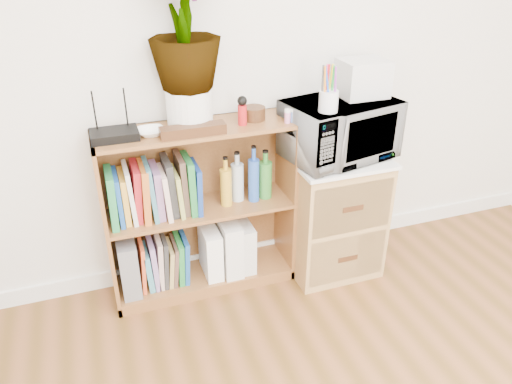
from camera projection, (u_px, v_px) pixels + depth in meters
name	position (u px, v px, depth m)	size (l,w,h in m)	color
skirting_board	(254.00, 250.00, 3.08)	(4.00, 0.02, 0.10)	white
bookshelf	(200.00, 211.00, 2.66)	(1.00, 0.30, 0.95)	brown
wicker_unit	(331.00, 214.00, 2.88)	(0.50, 0.45, 0.70)	#9E7542
microwave	(339.00, 129.00, 2.62)	(0.56, 0.38, 0.31)	white
pen_cup	(329.00, 101.00, 2.38)	(0.09, 0.09, 0.10)	white
small_appliance	(363.00, 78.00, 2.58)	(0.24, 0.20, 0.19)	silver
router	(114.00, 135.00, 2.30)	(0.22, 0.15, 0.04)	black
white_bowl	(151.00, 132.00, 2.34)	(0.13, 0.13, 0.03)	white
plant_pot	(189.00, 108.00, 2.40)	(0.22, 0.22, 0.19)	white
potted_plant	(184.00, 24.00, 2.22)	(0.33, 0.33, 0.59)	#387F33
trinket_box	(193.00, 130.00, 2.33)	(0.31, 0.08, 0.05)	#39210F
kokeshi_doll	(242.00, 115.00, 2.45)	(0.04, 0.04, 0.10)	#B4161A
wooden_bowl	(254.00, 113.00, 2.52)	(0.11, 0.11, 0.07)	#341B0E
paint_jars	(294.00, 117.00, 2.49)	(0.10, 0.04, 0.05)	pink
file_box	(128.00, 263.00, 2.66)	(0.10, 0.25, 0.32)	slate
magazine_holder_left	(211.00, 251.00, 2.79)	(0.09, 0.23, 0.29)	white
magazine_holder_mid	(229.00, 245.00, 2.81)	(0.10, 0.26, 0.32)	silver
magazine_holder_right	(243.00, 244.00, 2.85)	(0.09, 0.23, 0.29)	silver
cookbooks	(154.00, 191.00, 2.52)	(0.46, 0.20, 0.31)	#228245
liquor_bottles	(247.00, 176.00, 2.66)	(0.29, 0.07, 0.31)	gold
lower_books	(163.00, 261.00, 2.73)	(0.27, 0.19, 0.29)	#E25227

